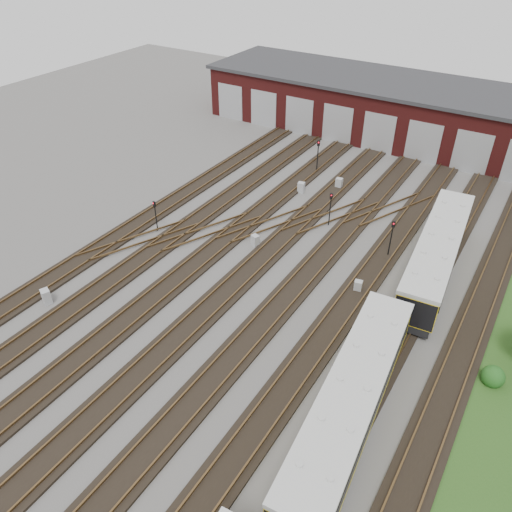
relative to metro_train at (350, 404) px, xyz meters
The scene contains 14 objects.
ground 10.30m from the metro_train, behind, with size 120.00×120.00×0.00m, color #4D4B48.
track_network 10.55m from the metro_train, 168.21° to the left, with size 30.40×70.00×0.33m.
maintenance_shed 42.72m from the metro_train, 103.56° to the left, with size 51.00×12.50×6.35m.
metro_train is the anchor object (origin of this frame).
signal_mast_0 23.94m from the metro_train, 156.27° to the left, with size 0.27×0.25×2.84m.
signal_mast_1 20.74m from the metro_train, 118.04° to the left, with size 0.27×0.26×3.13m.
signal_mast_2 31.31m from the metro_train, 119.46° to the left, with size 0.33×0.32×3.49m.
signal_mast_3 16.93m from the metro_train, 102.57° to the left, with size 0.29×0.27×3.27m.
relay_cabinet_0 22.26m from the metro_train, behind, with size 0.67×0.55×1.11m, color #AAACAF.
relay_cabinet_1 26.78m from the metro_train, 123.24° to the left, with size 0.64×0.53×1.06m, color #AAACAF.
relay_cabinet_2 18.22m from the metro_train, 138.05° to the left, with size 0.60×0.50×1.00m, color #AAACAF.
relay_cabinet_3 27.88m from the metro_train, 115.35° to the left, with size 0.63×0.53×1.05m, color #AAACAF.
relay_cabinet_4 11.90m from the metro_train, 109.90° to the left, with size 0.56×0.47×0.93m, color #AAACAF.
bush_0 9.61m from the metro_train, 50.99° to the left, with size 1.37×1.37×1.37m, color #1E4D16.
Camera 1 is at (14.71, -18.25, 23.23)m, focal length 35.00 mm.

